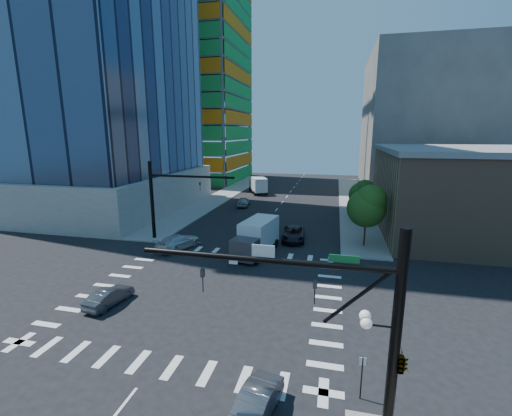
# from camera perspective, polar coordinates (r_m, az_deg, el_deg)

# --- Properties ---
(ground) EXTENTS (160.00, 160.00, 0.00)m
(ground) POSITION_cam_1_polar(r_m,az_deg,el_deg) (28.14, -7.26, -13.62)
(ground) COLOR black
(ground) RESTS_ON ground
(road_markings) EXTENTS (20.00, 20.00, 0.01)m
(road_markings) POSITION_cam_1_polar(r_m,az_deg,el_deg) (28.14, -7.26, -13.61)
(road_markings) COLOR silver
(road_markings) RESTS_ON ground
(sidewalk_ne) EXTENTS (5.00, 60.00, 0.15)m
(sidewalk_ne) POSITION_cam_1_polar(r_m,az_deg,el_deg) (64.89, 15.89, 1.12)
(sidewalk_ne) COLOR gray
(sidewalk_ne) RESTS_ON ground
(sidewalk_nw) EXTENTS (5.00, 60.00, 0.15)m
(sidewalk_nw) POSITION_cam_1_polar(r_m,az_deg,el_deg) (68.28, -5.54, 2.09)
(sidewalk_nw) COLOR gray
(sidewalk_nw) RESTS_ON ground
(construction_building) EXTENTS (25.16, 34.50, 70.60)m
(construction_building) POSITION_cam_1_polar(r_m,az_deg,el_deg) (93.80, -10.55, 19.82)
(construction_building) COLOR slate
(construction_building) RESTS_ON ground
(commercial_building) EXTENTS (20.50, 22.50, 10.60)m
(commercial_building) POSITION_cam_1_polar(r_m,az_deg,el_deg) (48.84, 32.01, 2.32)
(commercial_building) COLOR #8E6D52
(commercial_building) RESTS_ON ground
(bg_building_ne) EXTENTS (24.00, 30.00, 28.00)m
(bg_building_ne) POSITION_cam_1_polar(r_m,az_deg,el_deg) (80.67, 26.60, 12.40)
(bg_building_ne) COLOR #645D5A
(bg_building_ne) RESTS_ON ground
(signal_mast_se) EXTENTS (10.51, 2.48, 9.00)m
(signal_mast_se) POSITION_cam_1_polar(r_m,az_deg,el_deg) (14.25, 18.50, -19.16)
(signal_mast_se) COLOR black
(signal_mast_se) RESTS_ON sidewalk_se
(signal_mast_nw) EXTENTS (10.20, 0.40, 9.00)m
(signal_mast_nw) POSITION_cam_1_polar(r_m,az_deg,el_deg) (40.53, -15.17, 2.34)
(signal_mast_nw) COLOR black
(signal_mast_nw) RESTS_ON sidewalk_nw
(tree_south) EXTENTS (4.16, 4.16, 6.82)m
(tree_south) POSITION_cam_1_polar(r_m,az_deg,el_deg) (38.47, 18.16, 0.40)
(tree_south) COLOR #382316
(tree_south) RESTS_ON sidewalk_ne
(tree_north) EXTENTS (3.54, 3.52, 5.78)m
(tree_north) POSITION_cam_1_polar(r_m,az_deg,el_deg) (50.37, 17.33, 2.39)
(tree_north) COLOR #382316
(tree_north) RESTS_ON sidewalk_ne
(no_parking_sign) EXTENTS (0.30, 0.06, 2.20)m
(no_parking_sign) POSITION_cam_1_polar(r_m,az_deg,el_deg) (18.35, 17.23, -24.80)
(no_parking_sign) COLOR black
(no_parking_sign) RESTS_ON ground
(car_nb_right) EXTENTS (2.11, 4.16, 1.31)m
(car_nb_right) POSITION_cam_1_polar(r_m,az_deg,el_deg) (17.26, -0.25, -30.10)
(car_nb_right) COLOR #525358
(car_nb_right) RESTS_ON ground
(car_nb_far) EXTENTS (2.94, 5.63, 1.51)m
(car_nb_far) POSITION_cam_1_polar(r_m,az_deg,el_deg) (40.24, 6.27, -4.31)
(car_nb_far) COLOR black
(car_nb_far) RESTS_ON ground
(car_sb_near) EXTENTS (3.86, 5.85, 1.58)m
(car_sb_near) POSITION_cam_1_polar(r_m,az_deg,el_deg) (38.05, -12.79, -5.49)
(car_sb_near) COLOR silver
(car_sb_near) RESTS_ON ground
(car_sb_mid) EXTENTS (2.45, 4.84, 1.58)m
(car_sb_mid) POSITION_cam_1_polar(r_m,az_deg,el_deg) (58.24, -2.11, 1.06)
(car_sb_mid) COLOR #94959B
(car_sb_mid) RESTS_ON ground
(car_sb_cross) EXTENTS (1.88, 4.04, 1.28)m
(car_sb_cross) POSITION_cam_1_polar(r_m,az_deg,el_deg) (27.87, -23.29, -13.40)
(car_sb_cross) COLOR #444448
(car_sb_cross) RESTS_ON ground
(box_truck_near) EXTENTS (3.88, 6.95, 3.45)m
(box_truck_near) POSITION_cam_1_polar(r_m,az_deg,el_deg) (35.21, -0.16, -5.38)
(box_truck_near) COLOR black
(box_truck_near) RESTS_ON ground
(box_truck_far) EXTENTS (5.09, 6.96, 3.36)m
(box_truck_far) POSITION_cam_1_polar(r_m,az_deg,el_deg) (70.87, 0.32, 3.69)
(box_truck_far) COLOR black
(box_truck_far) RESTS_ON ground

